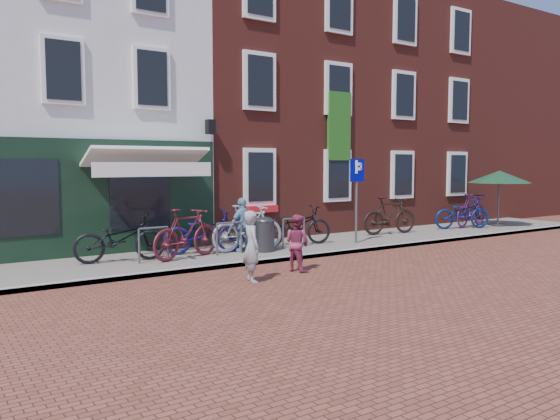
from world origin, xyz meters
TOP-DOWN VIEW (x-y plane):
  - ground at (0.00, 0.00)m, footprint 80.00×80.00m
  - sidewalk at (1.00, 1.50)m, footprint 24.00×3.00m
  - building_stucco at (-5.00, 7.00)m, footprint 8.00×8.00m
  - building_brick_mid at (2.00, 7.00)m, footprint 6.00×8.00m
  - building_brick_right at (8.00, 7.00)m, footprint 6.00×8.00m
  - filler_right at (14.50, 7.00)m, footprint 7.00×8.00m
  - litter_bin at (-0.52, 1.09)m, footprint 0.53×0.53m
  - parking_sign at (2.52, 0.91)m, footprint 0.50×0.08m
  - parasol at (9.81, 1.30)m, footprint 2.28×2.28m
  - woman at (-2.48, -1.55)m, footprint 0.45×0.59m
  - boy at (-1.07, -1.14)m, footprint 0.63×0.73m
  - cafe_person at (-1.00, 1.38)m, footprint 0.88×0.54m
  - bicycle_0 at (-4.14, 1.67)m, footprint 2.18×1.03m
  - bicycle_1 at (-2.66, 1.21)m, footprint 2.11×1.16m
  - bicycle_2 at (-1.97, 1.67)m, footprint 2.21×1.22m
  - bicycle_3 at (-0.85, 1.38)m, footprint 2.08×0.76m
  - bicycle_4 at (0.85, 1.59)m, footprint 2.21×1.22m
  - bicycle_5 at (4.77, 1.81)m, footprint 2.09×0.86m
  - bicycle_6 at (7.98, 1.49)m, footprint 2.22×1.41m
  - bicycle_7 at (8.74, 1.67)m, footprint 2.10×0.91m

SIDE VIEW (x-z plane):
  - ground at x=0.00m, z-range 0.00..0.00m
  - sidewalk at x=1.00m, z-range 0.00..0.10m
  - litter_bin at x=-0.52m, z-range 0.12..1.09m
  - boy at x=-1.07m, z-range 0.00..1.27m
  - bicycle_0 at x=-4.14m, z-range 0.10..1.20m
  - bicycle_2 at x=-1.97m, z-range 0.10..1.20m
  - bicycle_4 at x=0.85m, z-range 0.10..1.20m
  - bicycle_6 at x=7.98m, z-range 0.10..1.20m
  - bicycle_1 at x=-2.66m, z-range 0.10..1.32m
  - bicycle_3 at x=-0.85m, z-range 0.10..1.32m
  - bicycle_5 at x=4.77m, z-range 0.10..1.32m
  - bicycle_7 at x=8.74m, z-range 0.10..1.32m
  - woman at x=-2.48m, z-range 0.00..1.45m
  - cafe_person at x=-1.00m, z-range 0.10..1.51m
  - parking_sign at x=2.52m, z-range 0.55..2.97m
  - parasol at x=9.81m, z-range 0.93..3.06m
  - building_stucco at x=-5.00m, z-range 0.00..9.00m
  - filler_right at x=14.50m, z-range 0.00..9.00m
  - building_brick_mid at x=2.00m, z-range 0.00..10.00m
  - building_brick_right at x=8.00m, z-range 0.00..10.00m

